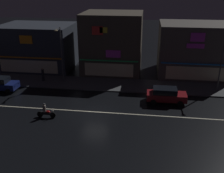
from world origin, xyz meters
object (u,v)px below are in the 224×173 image
at_px(streetlamp_east, 223,55).
at_px(parked_car_near_kerb, 166,95).
at_px(streetlamp_mid, 61,51).
at_px(pedestrian_on_sidewalk, 43,75).
at_px(traffic_cone, 177,95).
at_px(motorcycle_following, 46,112).

relative_size(streetlamp_east, parked_car_near_kerb, 1.73).
distance_m(streetlamp_mid, pedestrian_on_sidewalk, 4.33).
bearing_deg(traffic_cone, pedestrian_on_sidewalk, 170.87).
bearing_deg(parked_car_near_kerb, streetlamp_mid, 162.27).
relative_size(streetlamp_mid, parked_car_near_kerb, 1.65).
height_order(streetlamp_mid, parked_car_near_kerb, streetlamp_mid).
bearing_deg(streetlamp_east, pedestrian_on_sidewalk, 179.92).
bearing_deg(streetlamp_east, streetlamp_mid, -179.77).
bearing_deg(parked_car_near_kerb, motorcycle_following, -156.59).
relative_size(parked_car_near_kerb, traffic_cone, 7.82).
bearing_deg(traffic_cone, parked_car_near_kerb, -132.19).
xyz_separation_m(streetlamp_mid, motorcycle_following, (1.20, -9.30, -3.69)).
relative_size(streetlamp_mid, traffic_cone, 12.89).
relative_size(streetlamp_east, traffic_cone, 13.50).
distance_m(pedestrian_on_sidewalk, motorcycle_following, 10.20).
height_order(streetlamp_east, parked_car_near_kerb, streetlamp_east).
height_order(parked_car_near_kerb, motorcycle_following, parked_car_near_kerb).
bearing_deg(motorcycle_following, parked_car_near_kerb, -162.28).
relative_size(streetlamp_east, motorcycle_following, 3.91).
xyz_separation_m(streetlamp_east, pedestrian_on_sidewalk, (-22.27, 0.03, -3.53)).
height_order(parked_car_near_kerb, traffic_cone, parked_car_near_kerb).
xyz_separation_m(pedestrian_on_sidewalk, traffic_cone, (17.16, -2.76, -0.70)).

